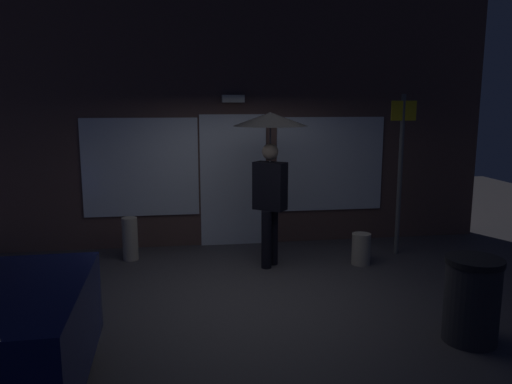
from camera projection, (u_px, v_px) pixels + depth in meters
ground_plane at (251, 290)px, 6.39m from camera, size 18.00×18.00×0.00m
building_facade at (232, 114)px, 8.29m from camera, size 8.77×0.48×4.46m
person_with_umbrella at (270, 149)px, 7.06m from camera, size 1.06×1.06×2.25m
street_sign_post at (400, 166)px, 7.73m from camera, size 0.40×0.07×2.52m
sidewalk_bollard at (130, 239)px, 7.60m from camera, size 0.23×0.23×0.66m
sidewalk_bollard_2 at (361, 249)px, 7.40m from camera, size 0.28×0.28×0.47m
trash_bin at (472, 300)px, 4.97m from camera, size 0.56×0.56×0.87m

